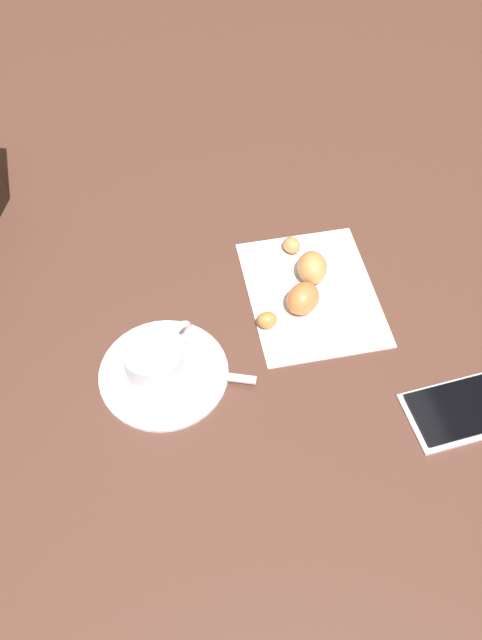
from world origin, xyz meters
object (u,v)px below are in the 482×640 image
Objects in this scene: croissant at (304,282)px; napkin at (312,293)px; saucer at (164,372)px; espresso_cup at (156,359)px; teaspoon at (176,370)px; cell_phone at (473,407)px; sugar_packet at (159,398)px.

napkin is at bearing -13.23° from croissant.
saucer is 0.20m from croissant.
napkin is at bearing 21.68° from espresso_cup.
cell_phone is at bearing -18.92° from teaspoon.
sugar_packet is (-0.00, -0.04, -0.02)m from espresso_cup.
cell_phone is (0.33, -0.11, -0.03)m from espresso_cup.
cell_phone is at bearing 24.69° from sugar_packet.
saucer is 0.34m from cell_phone.
sugar_packet reaches higher than cell_phone.
teaspoon is at bearing -17.91° from saucer.
croissant reaches higher than cell_phone.
croissant is (0.17, 0.09, 0.01)m from teaspoon.
espresso_cup is 0.63× the size of teaspoon.
saucer is at bearing 112.68° from sugar_packet.
teaspoon is at bearing -14.04° from espresso_cup.
teaspoon is (0.02, -0.00, -0.02)m from espresso_cup.
cell_phone is (0.31, -0.11, -0.01)m from teaspoon.
sugar_packet is 0.24m from napkin.
teaspoon is 0.68× the size of napkin.
teaspoon reaches higher than napkin.
espresso_cup reaches higher than croissant.
croissant reaches higher than saucer.
sugar_packet reaches higher than saucer.
espresso_cup is 1.31× the size of sugar_packet.
teaspoon is 0.20m from napkin.
napkin is (0.18, 0.08, -0.01)m from teaspoon.
cell_phone is at bearing -54.00° from croissant.
napkin is at bearing 124.17° from cell_phone.
saucer is 0.21m from napkin.
croissant is 0.24m from cell_phone.
saucer is at bearing -155.71° from croissant.
saucer is 0.75× the size of napkin.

